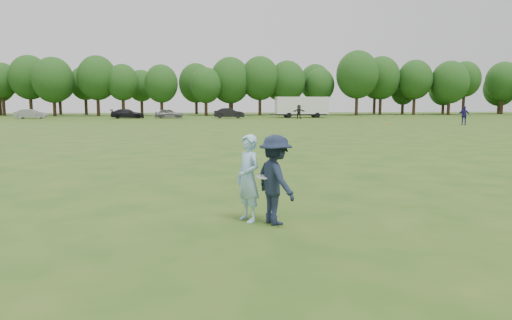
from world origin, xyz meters
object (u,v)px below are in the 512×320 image
at_px(car_d, 127,114).
at_px(car_e, 169,114).
at_px(player_far_d, 299,112).
at_px(car_f, 229,113).
at_px(car_b, 31,114).
at_px(player_far_b, 464,115).
at_px(thrower, 248,178).
at_px(defender, 275,180).
at_px(cargo_trailer, 302,106).
at_px(field_cone, 388,123).

distance_m(car_d, car_e, 6.05).
height_order(player_far_d, car_f, player_far_d).
bearing_deg(car_f, car_e, 90.90).
relative_size(car_b, car_e, 1.02).
height_order(player_far_b, player_far_d, player_far_d).
distance_m(thrower, car_d, 61.47).
bearing_deg(defender, player_far_d, -34.10).
bearing_deg(car_d, car_b, 80.29).
distance_m(thrower, defender, 0.56).
relative_size(car_f, cargo_trailer, 0.51).
bearing_deg(field_cone, car_d, 144.31).
bearing_deg(car_f, defender, 179.90).
xyz_separation_m(car_b, car_e, (19.88, -1.06, 0.01)).
bearing_deg(player_far_d, car_d, 160.24).
xyz_separation_m(field_cone, cargo_trailer, (-4.57, 22.70, 1.63)).
bearing_deg(car_e, car_d, 81.01).
distance_m(player_far_b, cargo_trailer, 27.28).
distance_m(defender, player_far_b, 44.70).
height_order(player_far_d, car_e, player_far_d).
distance_m(player_far_b, car_b, 57.60).
bearing_deg(player_far_b, defender, -89.86).
bearing_deg(player_far_d, car_f, 148.76).
height_order(car_b, car_d, car_d).
bearing_deg(defender, car_e, -15.65).
xyz_separation_m(car_b, car_d, (13.84, -0.68, 0.00)).
distance_m(defender, cargo_trailer, 62.58).
relative_size(thrower, player_far_b, 0.87).
distance_m(car_d, car_f, 14.95).
bearing_deg(car_d, player_far_b, -128.82).
bearing_deg(car_e, thrower, -179.42).
bearing_deg(player_far_b, cargo_trailer, 151.37).
distance_m(defender, car_f, 59.98).
height_order(defender, car_e, defender).
bearing_deg(player_far_d, player_far_b, -64.59).
relative_size(car_d, cargo_trailer, 0.53).
relative_size(car_d, car_f, 1.04).
bearing_deg(car_b, player_far_b, -120.40).
distance_m(car_b, field_cone, 50.08).
height_order(car_d, car_e, car_e).
distance_m(defender, car_b, 66.70).
relative_size(car_b, car_f, 0.92).
bearing_deg(thrower, car_d, 164.13).
xyz_separation_m(car_e, field_cone, (24.71, -21.70, -0.55)).
relative_size(player_far_b, car_f, 0.43).
bearing_deg(car_d, player_far_d, -107.14).
relative_size(defender, car_b, 0.41).
bearing_deg(thrower, defender, 35.24).
height_order(defender, cargo_trailer, cargo_trailer).
relative_size(defender, car_d, 0.36).
distance_m(car_d, cargo_trailer, 26.21).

